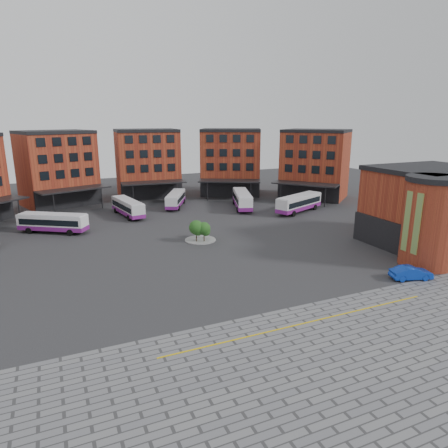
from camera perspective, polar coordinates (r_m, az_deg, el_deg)
name	(u,v)px	position (r m, az deg, el deg)	size (l,w,h in m)	color
ground	(220,271)	(45.96, -0.52, -6.70)	(160.00, 160.00, 0.00)	#28282B
paving_zone	(375,377)	(30.61, 20.79, -19.74)	(50.00, 22.00, 0.02)	slate
yellow_line	(306,323)	(35.74, 11.67, -13.64)	(26.00, 0.15, 0.02)	gold
main_building	(118,171)	(79.08, -14.85, 7.38)	(94.14, 42.48, 14.60)	#9A3B21
east_building	(429,209)	(59.28, 27.23, 1.93)	(17.40, 15.40, 10.60)	#9A3B21
tree_island	(201,230)	(56.25, -3.33, -0.82)	(4.40, 4.40, 3.15)	gray
bus_b	(53,222)	(65.77, -23.27, 0.21)	(10.14, 7.72, 2.96)	white
bus_c	(128,207)	(72.92, -13.57, 2.37)	(4.15, 10.77, 2.96)	silver
bus_d	(176,199)	(78.82, -6.93, 3.55)	(6.61, 10.09, 2.85)	white
bus_e	(242,199)	(77.16, 2.62, 3.55)	(6.24, 11.61, 3.21)	white
bus_f	(299,203)	(75.14, 10.68, 2.99)	(11.45, 6.87, 3.20)	silver
blue_car	(411,273)	(47.88, 25.17, -6.34)	(1.55, 4.45, 1.47)	#0D35AF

